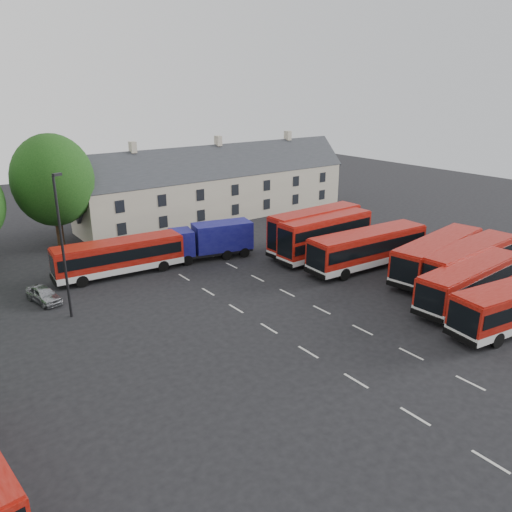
% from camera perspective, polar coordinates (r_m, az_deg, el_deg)
% --- Properties ---
extents(ground, '(140.00, 140.00, 0.00)m').
position_cam_1_polar(ground, '(33.31, 3.64, -9.53)').
color(ground, black).
rests_on(ground, ground).
extents(lane_markings, '(5.15, 33.80, 0.01)m').
position_cam_1_polar(lane_markings, '(36.11, 4.64, -7.16)').
color(lane_markings, beige).
rests_on(lane_markings, ground).
extents(terrace_houses, '(35.70, 7.13, 10.06)m').
position_cam_1_polar(terrace_houses, '(62.96, -4.22, 7.92)').
color(terrace_houses, beige).
rests_on(terrace_houses, ground).
extents(bus_row_b, '(11.37, 3.26, 3.18)m').
position_cam_1_polar(bus_row_b, '(41.05, 23.27, -2.53)').
color(bus_row_b, silver).
rests_on(bus_row_b, ground).
extents(bus_row_c, '(12.06, 3.38, 3.37)m').
position_cam_1_polar(bus_row_c, '(45.26, 23.06, -0.41)').
color(bus_row_c, silver).
rests_on(bus_row_c, ground).
extents(bus_row_d, '(12.27, 4.58, 3.39)m').
position_cam_1_polar(bus_row_d, '(46.05, 20.08, 0.30)').
color(bus_row_d, silver).
rests_on(bus_row_d, ground).
extents(bus_row_e, '(12.38, 3.57, 3.46)m').
position_cam_1_polar(bus_row_e, '(46.21, 12.67, 1.13)').
color(bus_row_e, silver).
rests_on(bus_row_e, ground).
extents(bus_dd_south, '(10.24, 2.52, 4.18)m').
position_cam_1_polar(bus_dd_south, '(47.98, 7.94, 2.46)').
color(bus_dd_south, silver).
rests_on(bus_dd_south, ground).
extents(bus_dd_north, '(10.57, 2.75, 4.31)m').
position_cam_1_polar(bus_dd_north, '(49.67, 6.77, 3.16)').
color(bus_dd_north, silver).
rests_on(bus_dd_north, ground).
extents(bus_north, '(11.26, 3.52, 3.13)m').
position_cam_1_polar(bus_north, '(45.01, -15.39, 0.16)').
color(bus_north, silver).
rests_on(bus_north, ground).
extents(box_truck, '(8.13, 4.15, 3.40)m').
position_cam_1_polar(box_truck, '(47.94, -4.98, 1.97)').
color(box_truck, black).
rests_on(box_truck, ground).
extents(silver_car, '(2.23, 3.91, 1.25)m').
position_cam_1_polar(silver_car, '(41.71, -23.10, -4.08)').
color(silver_car, '#97999E').
rests_on(silver_car, ground).
extents(lamppost, '(0.71, 0.45, 10.34)m').
position_cam_1_polar(lamppost, '(36.82, -21.26, 1.32)').
color(lamppost, black).
rests_on(lamppost, ground).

